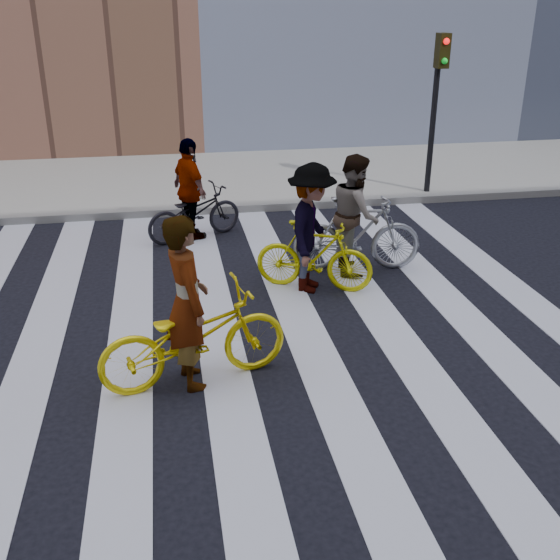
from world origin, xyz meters
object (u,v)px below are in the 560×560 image
object	(u,v)px
bike_yellow_left	(194,337)
rider_rear	(190,190)
bike_silver_mid	(357,234)
bike_yellow_right	(314,256)
rider_right	(311,229)
traffic_signal	(437,88)
rider_left	(187,303)
bike_dark_rear	(194,213)
rider_mid	(355,214)

from	to	relation	value
bike_yellow_left	rider_rear	world-z (taller)	rider_rear
bike_silver_mid	bike_yellow_right	size ratio (longest dim) A/B	1.15
bike_yellow_right	rider_right	distance (m)	0.42
traffic_signal	rider_left	distance (m)	8.44
traffic_signal	rider_rear	distance (m)	5.51
bike_silver_mid	traffic_signal	bearing A→B (deg)	-28.58
bike_silver_mid	bike_dark_rear	xyz separation A→B (m)	(-2.40, 1.91, -0.13)
bike_dark_rear	rider_right	distance (m)	2.99
rider_left	rider_rear	xyz separation A→B (m)	(0.27, 4.76, -0.08)
bike_silver_mid	bike_dark_rear	world-z (taller)	bike_silver_mid
traffic_signal	rider_left	bearing A→B (deg)	-129.87
rider_left	rider_right	bearing A→B (deg)	-51.86
bike_yellow_left	bike_silver_mid	xyz separation A→B (m)	(2.67, 2.85, 0.04)
traffic_signal	rider_right	bearing A→B (deg)	-130.01
rider_mid	rider_rear	xyz separation A→B (m)	(-2.40, 1.91, -0.03)
bike_yellow_right	rider_mid	world-z (taller)	rider_mid
traffic_signal	bike_silver_mid	bearing A→B (deg)	-126.43
traffic_signal	bike_silver_mid	size ratio (longest dim) A/B	1.68
bike_silver_mid	rider_mid	size ratio (longest dim) A/B	1.08
bike_yellow_left	bike_yellow_right	distance (m)	2.91
rider_left	rider_right	xyz separation A→B (m)	(1.85, 2.24, -0.04)
bike_dark_rear	rider_left	distance (m)	4.80
bike_yellow_left	rider_rear	size ratio (longest dim) A/B	1.18
bike_yellow_left	rider_mid	xyz separation A→B (m)	(2.62, 2.85, 0.37)
bike_yellow_right	rider_mid	bearing A→B (deg)	-27.51
bike_yellow_right	rider_right	world-z (taller)	rider_right
rider_right	rider_rear	world-z (taller)	rider_right
bike_dark_rear	rider_right	world-z (taller)	rider_right
rider_rear	rider_left	bearing A→B (deg)	152.62
bike_dark_rear	rider_right	size ratio (longest dim) A/B	0.95
traffic_signal	bike_dark_rear	world-z (taller)	traffic_signal
bike_dark_rear	rider_rear	world-z (taller)	rider_rear
bike_yellow_right	traffic_signal	bearing A→B (deg)	-15.41
rider_rear	bike_dark_rear	bearing A→B (deg)	-114.12
bike_yellow_right	rider_left	world-z (taller)	rider_left
bike_yellow_right	rider_rear	world-z (taller)	rider_rear
rider_mid	rider_right	xyz separation A→B (m)	(-0.82, -0.61, 0.02)
bike_yellow_left	rider_mid	size ratio (longest dim) A/B	1.14
rider_mid	rider_right	world-z (taller)	rider_right
bike_yellow_left	bike_yellow_right	xyz separation A→B (m)	(1.85, 2.24, -0.03)
traffic_signal	rider_right	world-z (taller)	traffic_signal
bike_yellow_left	rider_mid	distance (m)	3.89
rider_left	bike_yellow_left	bearing A→B (deg)	-102.25
rider_mid	bike_silver_mid	bearing A→B (deg)	-82.15
bike_silver_mid	bike_yellow_right	bearing A→B (deg)	134.41
bike_yellow_left	bike_dark_rear	size ratio (longest dim) A/B	1.18
bike_yellow_right	bike_dark_rear	size ratio (longest dim) A/B	0.96
bike_dark_rear	rider_rear	bearing A→B (deg)	65.88
rider_right	bike_silver_mid	bearing A→B (deg)	-30.86
bike_yellow_left	bike_yellow_right	world-z (taller)	bike_yellow_left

